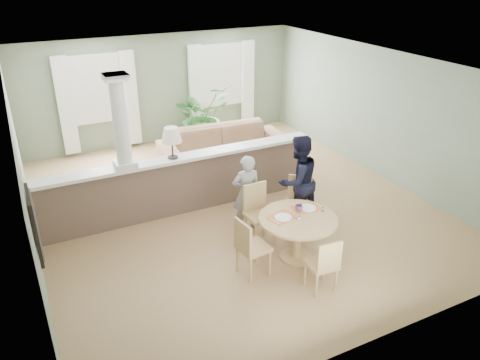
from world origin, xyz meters
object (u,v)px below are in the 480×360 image
chair_far_man (298,200)px  man_person (298,181)px  sofa (224,147)px  child_person (246,193)px  dining_table (297,226)px  chair_side (250,245)px  houseplant (202,116)px  chair_far_boy (258,210)px  chair_near (324,263)px

chair_far_man → man_person: 0.34m
sofa → child_person: 2.91m
sofa → man_person: man_person is taller
sofa → dining_table: size_ratio=2.39×
chair_side → dining_table: bearing=-92.5°
man_person → houseplant: bearing=-99.2°
child_person → man_person: man_person is taller
houseplant → man_person: man_person is taller
houseplant → chair_far_man: 4.45m
chair_far_boy → child_person: child_person is taller
houseplant → sofa: bearing=-90.6°
dining_table → child_person: 1.20m
dining_table → child_person: child_person is taller
chair_far_man → child_person: size_ratio=0.69×
sofa → chair_side: (-1.42, -4.00, 0.10)m
houseplant → chair_near: (-0.68, -6.12, -0.30)m
chair_far_man → sofa: bearing=131.0°
sofa → chair_near: (-0.66, -4.81, 0.06)m
sofa → houseplant: 1.36m
houseplant → dining_table: (-0.56, -5.24, -0.20)m
houseplant → dining_table: houseplant is taller
houseplant → child_person: houseplant is taller
chair_far_boy → child_person: size_ratio=0.71×
chair_near → chair_side: bearing=-43.0°
chair_far_man → chair_near: 1.81m
chair_far_man → child_person: bearing=-162.1°
man_person → sofa: bearing=-98.7°
dining_table → chair_far_boy: 0.82m
dining_table → chair_near: 0.89m
dining_table → chair_far_man: bearing=56.3°
sofa → chair_far_man: chair_far_man is taller
sofa → houseplant: size_ratio=1.85×
dining_table → chair_side: bearing=-175.6°
chair_far_boy → dining_table: bearing=-72.1°
chair_side → chair_near: bearing=-143.8°
chair_side → sofa: bearing=-26.4°
child_person → chair_far_man: bearing=164.9°
sofa → child_person: child_person is taller
chair_far_boy → child_person: 0.41m
chair_near → chair_side: chair_side is taller
houseplant → man_person: bearing=-89.6°
child_person → sofa: bearing=-98.7°
chair_far_man → chair_near: bearing=-70.1°
chair_near → man_person: man_person is taller
chair_far_man → dining_table: bearing=-82.6°
chair_near → chair_side: size_ratio=0.92×
chair_far_boy → chair_side: bearing=-126.9°
houseplant → chair_far_boy: size_ratio=1.59×
man_person → chair_near: bearing=59.0°
dining_table → child_person: bearing=104.1°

